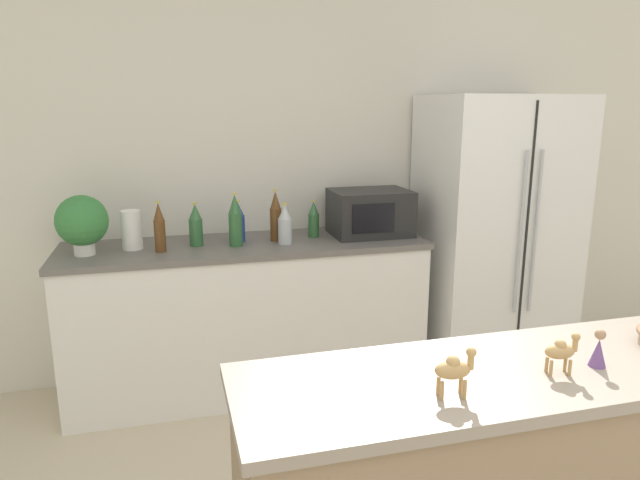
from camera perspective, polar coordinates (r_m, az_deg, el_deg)
wall_back at (r=3.74m, az=-1.19°, el=6.50°), size 8.00×0.06×2.55m
back_counter at (r=3.54m, az=-7.19°, el=-7.56°), size 2.14×0.63×0.93m
refrigerator at (r=3.91m, az=17.02°, el=0.51°), size 0.92×0.70×1.78m
potted_plant at (r=3.32m, az=-22.71°, el=1.68°), size 0.28×0.28×0.33m
paper_towel_roll at (r=3.37m, az=-18.32°, el=0.96°), size 0.11×0.11×0.22m
microwave at (r=3.57m, az=5.02°, el=2.76°), size 0.48×0.37×0.28m
back_bottle_0 at (r=3.34m, az=-3.52°, el=1.56°), size 0.08×0.08×0.24m
back_bottle_1 at (r=3.50m, az=-0.65°, el=2.06°), size 0.07×0.07×0.23m
back_bottle_2 at (r=3.35m, az=-12.32°, el=1.43°), size 0.08×0.08×0.25m
back_bottle_3 at (r=3.41m, az=-4.46°, el=2.37°), size 0.07×0.07×0.31m
back_bottle_4 at (r=3.42m, az=-8.21°, el=1.81°), size 0.08×0.08×0.25m
back_bottle_5 at (r=3.30m, az=-8.47°, el=1.91°), size 0.08×0.08×0.31m
back_bottle_6 at (r=3.26m, az=-15.76°, el=1.18°), size 0.06×0.06×0.28m
camel_figurine at (r=1.76m, az=22.98°, el=-10.13°), size 0.10×0.06×0.12m
camel_figurine_second at (r=1.55m, az=13.28°, el=-12.41°), size 0.11×0.06×0.14m
wise_man_figurine_crimson at (r=1.86m, az=26.08°, el=-9.88°), size 0.05×0.05×0.11m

